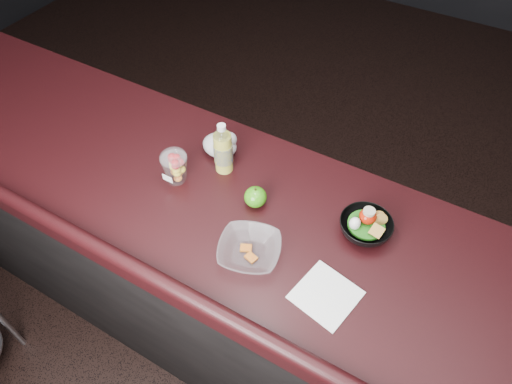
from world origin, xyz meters
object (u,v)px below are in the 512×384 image
fruit_cup (175,166)px  snack_bowl (365,226)px  green_apple (255,197)px  takeout_bowl (249,250)px  lemonade_bottle (223,151)px

fruit_cup → snack_bowl: 0.64m
green_apple → snack_bowl: size_ratio=0.35×
takeout_bowl → snack_bowl: bearing=43.3°
fruit_cup → snack_bowl: size_ratio=0.60×
lemonade_bottle → green_apple: 0.20m
fruit_cup → takeout_bowl: size_ratio=0.55×
lemonade_bottle → green_apple: lemonade_bottle is taller
lemonade_bottle → fruit_cup: size_ratio=1.53×
lemonade_bottle → takeout_bowl: 0.37m
green_apple → snack_bowl: (0.35, 0.07, -0.00)m
green_apple → takeout_bowl: bearing=-65.2°
fruit_cup → lemonade_bottle: bearing=47.6°
lemonade_bottle → takeout_bowl: lemonade_bottle is taller
fruit_cup → green_apple: fruit_cup is taller
takeout_bowl → fruit_cup: bearing=159.2°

